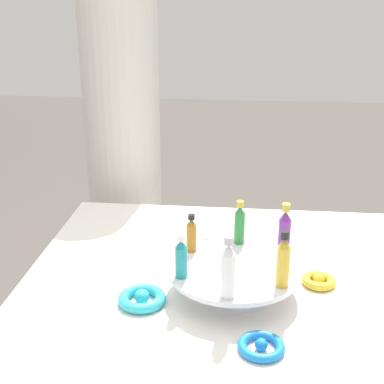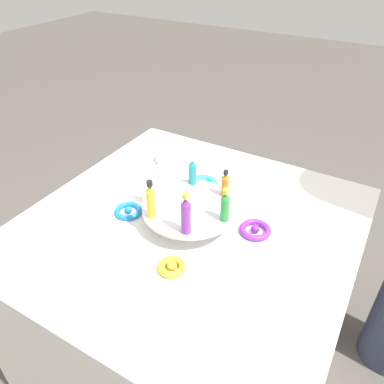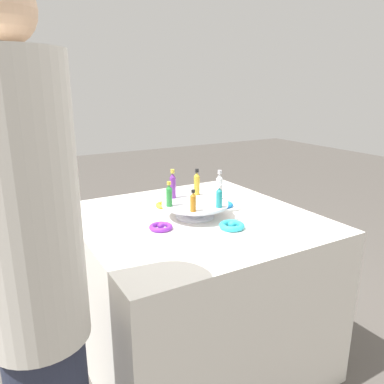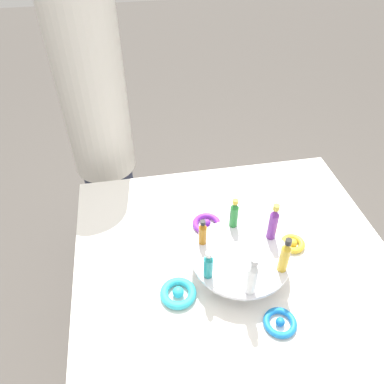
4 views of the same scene
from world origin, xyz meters
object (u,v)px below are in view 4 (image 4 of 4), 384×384
at_px(ribbon_bow_blue, 280,323).
at_px(person_figure, 102,141).
at_px(ribbon_bow_purple, 207,224).
at_px(ribbon_bow_teal, 178,293).
at_px(bottle_green, 234,214).
at_px(display_stand, 240,260).
at_px(bottle_purple, 273,223).
at_px(bottle_clear, 252,277).
at_px(ribbon_bow_gold, 293,244).
at_px(bottle_amber, 203,233).
at_px(bottle_teal, 208,265).
at_px(bottle_gold, 285,256).

bearing_deg(ribbon_bow_blue, person_figure, 27.02).
xyz_separation_m(ribbon_bow_purple, ribbon_bow_teal, (-0.26, 0.14, 0.00)).
relative_size(bottle_green, ribbon_bow_blue, 1.20).
distance_m(display_stand, bottle_purple, 0.15).
bearing_deg(bottle_clear, bottle_green, -4.27).
bearing_deg(ribbon_bow_gold, bottle_amber, 88.16).
bearing_deg(bottle_green, bottle_purple, -124.27).
xyz_separation_m(display_stand, ribbon_bow_gold, (0.06, -0.20, -0.04)).
bearing_deg(ribbon_bow_purple, display_stand, -163.20).
bearing_deg(person_figure, ribbon_bow_purple, 4.15).
distance_m(bottle_teal, ribbon_bow_teal, 0.14).
height_order(ribbon_bow_teal, person_figure, person_figure).
relative_size(ribbon_bow_gold, ribbon_bow_purple, 0.81).
relative_size(bottle_green, bottle_gold, 0.87).
height_order(bottle_teal, ribbon_bow_blue, bottle_teal).
bearing_deg(ribbon_bow_gold, person_figure, 42.51).
bearing_deg(bottle_amber, ribbon_bow_teal, 143.35).
xyz_separation_m(bottle_green, bottle_amber, (-0.05, 0.11, -0.01)).
height_order(bottle_teal, bottle_gold, bottle_gold).
bearing_deg(bottle_purple, ribbon_bow_teal, 110.13).
bearing_deg(bottle_clear, person_figure, 25.35).
xyz_separation_m(display_stand, bottle_clear, (-0.13, 0.01, 0.09)).
xyz_separation_m(bottle_amber, ribbon_bow_gold, (-0.01, -0.31, -0.10)).
height_order(bottle_teal, bottle_clear, bottle_clear).
distance_m(ribbon_bow_gold, ribbon_bow_teal, 0.42).
relative_size(bottle_clear, ribbon_bow_gold, 1.70).
relative_size(bottle_green, person_figure, 0.07).
distance_m(bottle_amber, ribbon_bow_teal, 0.19).
relative_size(bottle_teal, bottle_gold, 0.79).
relative_size(bottle_purple, ribbon_bow_purple, 1.39).
bearing_deg(bottle_clear, bottle_gold, -64.27).
bearing_deg(ribbon_bow_gold, ribbon_bow_teal, 106.80).
relative_size(bottle_purple, ribbon_bow_teal, 1.28).
distance_m(bottle_green, bottle_clear, 0.25).
distance_m(ribbon_bow_purple, ribbon_bow_teal, 0.30).
bearing_deg(bottle_green, bottle_gold, -154.27).
bearing_deg(ribbon_bow_purple, ribbon_bow_teal, 151.80).
relative_size(display_stand, ribbon_bow_blue, 3.23).
distance_m(bottle_purple, person_figure, 0.87).
bearing_deg(bottle_amber, ribbon_bow_blue, -148.85).
xyz_separation_m(bottle_gold, ribbon_bow_purple, (0.27, 0.17, -0.12)).
bearing_deg(ribbon_bow_blue, bottle_clear, 42.57).
relative_size(bottle_gold, ribbon_bow_gold, 1.59).
bearing_deg(bottle_clear, ribbon_bow_blue, -137.43).
bearing_deg(bottle_amber, bottle_teal, 175.73).
relative_size(bottle_amber, bottle_purple, 0.69).
distance_m(display_stand, bottle_teal, 0.14).
xyz_separation_m(bottle_green, ribbon_bow_blue, (-0.33, -0.05, -0.11)).
relative_size(display_stand, ribbon_bow_purple, 3.03).
distance_m(bottle_amber, ribbon_bow_blue, 0.34).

